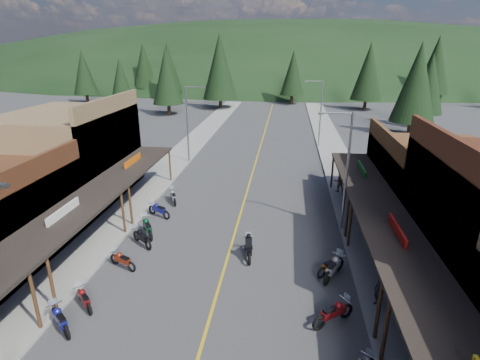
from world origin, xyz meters
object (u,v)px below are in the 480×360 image
(pine_7, at_px, (144,65))
(pedestrian_east_a, at_px, (379,291))
(bike_west_10, at_px, (147,226))
(bike_east_8, at_px, (333,267))
(pine_10, at_px, (167,76))
(rider_on_bike, at_px, (249,247))
(pedestrian_east_b, at_px, (339,181))
(bike_east_7, at_px, (333,312))
(bike_east_9, at_px, (331,264))
(bike_west_9, at_px, (142,237))
(bike_west_11, at_px, (159,209))
(shop_west_3, at_px, (71,156))
(shop_east_3, at_px, (433,182))
(pine_4, at_px, (369,71))
(streetlight_1, at_px, (189,121))
(pine_5, at_px, (436,65))
(pine_8, at_px, (121,86))
(bike_west_7, at_px, (84,298))
(pine_0, at_px, (84,72))
(pine_11, at_px, (417,82))
(streetlight_2, at_px, (345,167))
(bike_west_6, at_px, (60,319))
(pine_1, at_px, (168,67))
(pine_9, at_px, (429,84))
(streetlight_3, at_px, (320,111))
(bike_west_12, at_px, (173,196))
(pine_3, at_px, (293,73))
(pine_2, at_px, (220,67))

(pine_7, height_order, pedestrian_east_a, pine_7)
(bike_west_10, height_order, bike_east_8, bike_east_8)
(pine_10, distance_m, rider_on_bike, 50.51)
(pedestrian_east_a, bearing_deg, pedestrian_east_b, 157.01)
(bike_east_7, xyz_separation_m, bike_east_9, (0.30, 3.98, -0.06))
(bike_west_9, bearing_deg, bike_west_11, 44.93)
(shop_west_3, height_order, shop_east_3, shop_west_3)
(pine_4, height_order, pedestrian_east_a, pine_4)
(streetlight_1, relative_size, bike_west_10, 3.48)
(pine_4, distance_m, pine_5, 20.01)
(pine_8, relative_size, bike_west_7, 5.35)
(pine_0, height_order, pine_11, pine_11)
(bike_east_8, distance_m, pedestrian_east_a, 2.96)
(streetlight_2, height_order, bike_west_6, streetlight_2)
(pine_7, bearing_deg, bike_west_10, -69.47)
(bike_west_9, bearing_deg, streetlight_2, -32.60)
(pine_1, relative_size, pine_11, 1.01)
(pine_10, height_order, rider_on_bike, pine_10)
(pine_0, distance_m, pine_10, 25.06)
(pine_9, height_order, bike_west_7, pine_9)
(pedestrian_east_b, bearing_deg, rider_on_bike, 45.36)
(streetlight_3, distance_m, rider_on_bike, 27.18)
(streetlight_3, height_order, pine_1, pine_1)
(pine_5, xyz_separation_m, bike_west_12, (-39.56, -60.92, -7.40))
(pine_3, height_order, bike_east_8, pine_3)
(pine_3, distance_m, pedestrian_east_a, 66.40)
(pine_1, bearing_deg, pine_2, -40.60)
(pine_0, bearing_deg, bike_west_10, -58.65)
(pine_11, height_order, bike_west_7, pine_11)
(bike_west_10, height_order, bike_west_12, bike_west_10)
(pine_7, bearing_deg, pine_8, -74.48)
(pine_0, bearing_deg, streetlight_1, -50.44)
(shop_east_3, relative_size, pine_5, 0.78)
(pine_8, height_order, pedestrian_east_b, pine_8)
(shop_west_3, height_order, bike_west_6, shop_west_3)
(pine_7, bearing_deg, pine_4, -17.74)
(bike_west_12, bearing_deg, bike_west_10, -117.35)
(bike_east_8, height_order, bike_east_9, bike_east_8)
(bike_west_12, bearing_deg, bike_west_9, -116.09)
(rider_on_bike, xyz_separation_m, pedestrian_east_a, (6.51, -3.76, 0.29))
(bike_west_6, distance_m, bike_east_9, 13.49)
(shop_west_3, distance_m, bike_east_8, 21.88)
(pine_2, bearing_deg, pine_4, 4.09)
(bike_east_9, bearing_deg, bike_west_12, -170.41)
(streetlight_2, relative_size, streetlight_3, 1.00)
(pine_9, relative_size, bike_west_12, 5.22)
(bike_west_11, distance_m, rider_on_bike, 8.49)
(streetlight_3, xyz_separation_m, bike_west_9, (-12.46, -25.73, -3.85))
(shop_west_3, relative_size, pine_3, 0.99)
(pine_1, relative_size, pine_4, 1.00)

